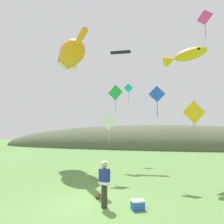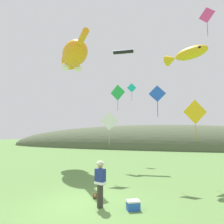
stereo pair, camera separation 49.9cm
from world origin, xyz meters
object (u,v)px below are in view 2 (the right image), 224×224
Objects in this scene: festival_attendant at (100,182)px; kite_fish_windsock at (186,54)px; kite_diamond_white at (109,121)px; kite_spool at (95,196)px; kite_diamond_blue at (157,94)px; picnic_cooler at (133,205)px; kite_diamond_green at (118,93)px; kite_diamond_pink at (207,15)px; kite_tube_streamer at (124,52)px; kite_giant_cat at (74,56)px; kite_diamond_gold at (195,112)px; kite_diamond_teal at (132,88)px.

kite_fish_windsock is at bearing 53.08° from festival_attendant.
kite_fish_windsock is 6.29m from kite_diamond_white.
kite_diamond_blue is (2.53, 3.68, 5.12)m from kite_spool.
festival_attendant is 5.31m from kite_diamond_white.
festival_attendant reaches higher than picnic_cooler.
kite_fish_windsock is 6.76m from kite_diamond_green.
kite_diamond_pink reaches higher than picnic_cooler.
kite_spool is at bearing -83.96° from kite_tube_streamer.
festival_attendant is 0.77× the size of kite_diamond_green.
kite_giant_cat reaches higher than festival_attendant.
festival_attendant reaches higher than kite_spool.
kite_giant_cat reaches higher than kite_diamond_pink.
kite_spool is at bearing -82.16° from kite_diamond_white.
kite_diamond_pink is at bearing 56.82° from picnic_cooler.
kite_diamond_white is at bearing 118.25° from picnic_cooler.
kite_diamond_green is at bearing 97.99° from kite_spool.
picnic_cooler is 0.30× the size of kite_diamond_blue.
kite_diamond_gold is at bearing 4.72° from kite_diamond_white.
kite_giant_cat is 3.49× the size of kite_diamond_teal.
kite_spool is at bearing 156.69° from picnic_cooler.
kite_diamond_gold is at bearing -34.19° from kite_diamond_green.
kite_tube_streamer is at bearing 89.29° from kite_diamond_green.
kite_diamond_blue is (3.61, -6.54, -5.69)m from kite_tube_streamer.
kite_diamond_blue is at bearing -68.08° from kite_diamond_teal.
kite_spool is at bearing -87.18° from kite_diamond_teal.
kite_diamond_pink is (6.81, -5.07, -0.35)m from kite_tube_streamer.
kite_tube_streamer is at bearing 98.39° from festival_attendant.
kite_fish_windsock is 1.39× the size of kite_diamond_blue.
kite_diamond_blue is 8.57m from kite_diamond_teal.
picnic_cooler is 15.66m from kite_tube_streamer.
kite_giant_cat is at bearing 158.04° from kite_fish_windsock.
kite_fish_windsock reaches higher than picnic_cooler.
kite_diamond_gold is (2.80, 4.78, 3.92)m from picnic_cooler.
kite_diamond_gold is (10.14, -4.02, -6.08)m from kite_giant_cat.
kite_spool is 0.04× the size of kite_giant_cat.
festival_attendant is at bearing -174.75° from picnic_cooler.
kite_diamond_green is at bearing 108.80° from picnic_cooler.
kite_diamond_blue is at bearing -167.95° from kite_fish_windsock.
kite_diamond_pink reaches higher than kite_diamond_gold.
kite_giant_cat is 2.83× the size of kite_diamond_green.
kite_spool is 13.97m from kite_giant_cat.
kite_tube_streamer reaches higher than kite_spool.
kite_diamond_teal reaches higher than festival_attendant.
kite_giant_cat reaches higher than kite_diamond_teal.
picnic_cooler is 14.37m from kite_diamond_teal.
kite_diamond_green is at bearing -99.00° from kite_diamond_teal.
kite_diamond_blue is at bearing -155.39° from kite_diamond_pink.
kite_diamond_white is 0.90× the size of kite_diamond_green.
kite_diamond_teal reaches higher than kite_diamond_blue.
kite_diamond_pink reaches higher than festival_attendant.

